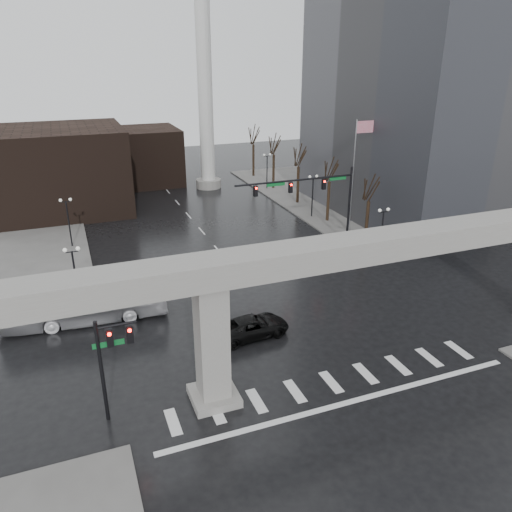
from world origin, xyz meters
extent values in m
plane|color=black|center=(0.00, 0.00, 0.00)|extent=(160.00, 160.00, 0.00)
cube|color=slate|center=(26.00, 36.00, 0.07)|extent=(28.00, 36.00, 0.15)
cube|color=gray|center=(0.00, 0.00, 8.00)|extent=(48.00, 2.20, 1.40)
cube|color=gray|center=(-7.00, 0.00, 3.65)|extent=(1.60, 1.60, 7.30)
cube|color=gray|center=(-7.00, 0.00, 0.25)|extent=(2.60, 2.60, 0.50)
cube|color=#5A595E|center=(28.00, 26.00, 21.00)|extent=(22.00, 26.00, 42.00)
cube|color=black|center=(-14.00, 42.00, 5.00)|extent=(16.00, 14.00, 10.00)
cube|color=black|center=(-2.00, 52.00, 4.00)|extent=(10.00, 10.00, 8.00)
cylinder|color=silver|center=(6.00, 46.00, 15.00)|extent=(2.00, 2.00, 30.00)
cylinder|color=gray|center=(6.00, 46.00, 0.60)|extent=(3.60, 3.60, 1.20)
cylinder|color=black|center=(12.80, 18.80, 4.00)|extent=(0.24, 0.24, 8.00)
cylinder|color=black|center=(6.80, 18.80, 7.20)|extent=(12.00, 0.18, 0.18)
cube|color=black|center=(9.80, 18.80, 6.55)|extent=(0.35, 0.30, 1.00)
cube|color=black|center=(6.30, 18.80, 6.55)|extent=(0.35, 0.30, 1.00)
cube|color=black|center=(2.80, 18.80, 6.55)|extent=(0.35, 0.30, 1.00)
sphere|color=#FF0C05|center=(9.80, 18.62, 6.85)|extent=(0.20, 0.20, 0.20)
cube|color=#0D5F27|center=(11.30, 18.80, 7.00)|extent=(1.80, 0.05, 0.35)
cube|color=#0D5F27|center=(4.80, 18.80, 7.00)|extent=(1.80, 0.05, 0.35)
cylinder|color=black|center=(-12.80, 0.50, 3.00)|extent=(0.20, 0.20, 6.00)
cylinder|color=black|center=(-11.80, 0.50, 5.60)|extent=(2.00, 0.14, 0.14)
cube|color=black|center=(-12.20, 0.50, 4.95)|extent=(0.35, 0.30, 1.00)
cube|color=black|center=(-11.20, 0.50, 4.95)|extent=(0.35, 0.30, 1.00)
cube|color=#0D5F27|center=(-12.30, 0.50, 4.60)|extent=(1.60, 0.05, 0.30)
cylinder|color=silver|center=(15.00, 22.00, 6.00)|extent=(0.12, 0.12, 12.00)
cube|color=red|center=(16.00, 22.00, 11.20)|extent=(2.00, 0.03, 1.20)
cylinder|color=black|center=(13.50, 14.00, 2.40)|extent=(0.14, 0.14, 4.80)
cube|color=black|center=(13.50, 14.00, 4.75)|extent=(0.90, 0.06, 0.06)
sphere|color=silver|center=(13.05, 14.00, 4.95)|extent=(0.32, 0.32, 0.32)
sphere|color=silver|center=(13.95, 14.00, 4.95)|extent=(0.32, 0.32, 0.32)
cylinder|color=black|center=(13.50, 28.00, 2.40)|extent=(0.14, 0.14, 4.80)
cube|color=black|center=(13.50, 28.00, 4.75)|extent=(0.90, 0.06, 0.06)
sphere|color=silver|center=(13.05, 28.00, 4.95)|extent=(0.32, 0.32, 0.32)
sphere|color=silver|center=(13.95, 28.00, 4.95)|extent=(0.32, 0.32, 0.32)
cylinder|color=black|center=(13.50, 42.00, 2.40)|extent=(0.14, 0.14, 4.80)
cube|color=black|center=(13.50, 42.00, 4.75)|extent=(0.90, 0.06, 0.06)
sphere|color=silver|center=(13.05, 42.00, 4.95)|extent=(0.32, 0.32, 0.32)
sphere|color=silver|center=(13.95, 42.00, 4.95)|extent=(0.32, 0.32, 0.32)
cylinder|color=black|center=(-13.50, 14.00, 2.40)|extent=(0.14, 0.14, 4.80)
cube|color=black|center=(-13.50, 14.00, 4.75)|extent=(0.90, 0.06, 0.06)
sphere|color=silver|center=(-13.95, 14.00, 4.95)|extent=(0.32, 0.32, 0.32)
sphere|color=silver|center=(-13.05, 14.00, 4.95)|extent=(0.32, 0.32, 0.32)
cylinder|color=black|center=(-13.50, 28.00, 2.40)|extent=(0.14, 0.14, 4.80)
cube|color=black|center=(-13.50, 28.00, 4.75)|extent=(0.90, 0.06, 0.06)
sphere|color=silver|center=(-13.95, 28.00, 4.95)|extent=(0.32, 0.32, 0.32)
sphere|color=silver|center=(-13.05, 28.00, 4.95)|extent=(0.32, 0.32, 0.32)
cylinder|color=black|center=(-13.50, 42.00, 2.40)|extent=(0.14, 0.14, 4.80)
cube|color=black|center=(-13.50, 42.00, 4.75)|extent=(0.90, 0.06, 0.06)
sphere|color=silver|center=(-13.95, 42.00, 4.95)|extent=(0.32, 0.32, 0.32)
sphere|color=silver|center=(-13.05, 42.00, 4.95)|extent=(0.32, 0.32, 0.32)
cylinder|color=black|center=(14.50, 18.00, 2.27)|extent=(0.34, 0.34, 4.55)
cylinder|color=black|center=(14.50, 18.00, 6.01)|extent=(0.12, 1.52, 2.98)
cylinder|color=black|center=(15.00, 18.25, 5.78)|extent=(0.83, 1.14, 2.51)
cylinder|color=black|center=(14.50, 26.00, 2.33)|extent=(0.34, 0.34, 4.66)
cylinder|color=black|center=(14.50, 26.00, 6.15)|extent=(0.12, 1.55, 3.05)
cylinder|color=black|center=(15.00, 26.25, 5.91)|extent=(0.85, 1.16, 2.57)
cylinder|color=black|center=(14.50, 34.00, 2.38)|extent=(0.34, 0.34, 4.76)
cylinder|color=black|center=(14.50, 34.00, 6.29)|extent=(0.12, 1.59, 3.11)
cylinder|color=black|center=(15.00, 34.25, 6.05)|extent=(0.86, 1.18, 2.62)
cylinder|color=black|center=(14.50, 42.00, 2.43)|extent=(0.34, 0.34, 4.87)
cylinder|color=black|center=(14.50, 42.00, 6.43)|extent=(0.12, 1.62, 3.18)
cylinder|color=black|center=(15.00, 42.25, 6.18)|extent=(0.88, 1.20, 2.68)
cylinder|color=black|center=(14.50, 50.00, 2.48)|extent=(0.34, 0.34, 4.97)
cylinder|color=black|center=(14.50, 50.00, 6.57)|extent=(0.12, 1.65, 3.25)
cylinder|color=black|center=(15.00, 50.25, 6.31)|extent=(0.89, 1.23, 2.74)
imported|color=black|center=(-2.57, 5.63, 0.73)|extent=(5.41, 2.81, 1.46)
imported|color=#ABABAF|center=(-13.18, 12.00, 1.62)|extent=(11.83, 3.58, 3.25)
camera|label=1|loc=(-13.14, -22.43, 18.38)|focal=35.00mm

